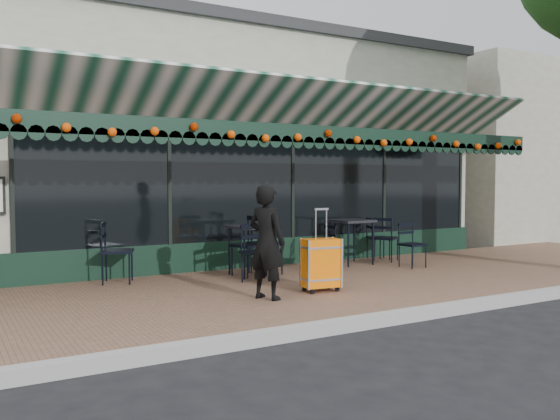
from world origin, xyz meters
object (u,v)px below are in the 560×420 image
chair_a_left (322,248)px  cafe_table_b (252,231)px  woman (267,242)px  chair_solo (117,252)px  suitcase (321,264)px  chair_b_right (265,244)px  chair_a_front (413,245)px  chair_a_extra (386,239)px  chair_b_front (259,253)px  chair_a_right (378,238)px  chair_b_left (249,246)px  cafe_table_a (352,224)px

chair_a_left → cafe_table_b: bearing=-94.9°
woman → chair_solo: 2.62m
suitcase → chair_b_right: size_ratio=1.17×
chair_a_front → chair_a_extra: (0.15, 0.91, 0.03)m
woman → chair_b_front: 1.32m
chair_a_right → chair_solo: chair_solo is taller
chair_a_left → chair_b_left: 1.34m
chair_b_right → chair_b_front: size_ratio=1.09×
cafe_table_b → chair_a_right: 3.12m
chair_a_front → cafe_table_b: bearing=166.2°
chair_solo → chair_a_extra: bearing=-70.3°
chair_solo → woman: bearing=-126.4°
suitcase → chair_a_right: (2.87, 2.21, 0.03)m
woman → chair_solo: (-1.38, 2.21, -0.28)m
cafe_table_a → chair_a_right: 0.95m
suitcase → cafe_table_a: size_ratio=1.40×
chair_a_left → chair_b_left: chair_b_left is taller
chair_a_left → chair_b_front: 1.56m
cafe_table_a → chair_a_extra: size_ratio=0.96×
chair_b_left → chair_a_right: bearing=87.2°
chair_b_front → chair_solo: chair_solo is taller
chair_a_front → chair_b_right: 2.72m
cafe_table_b → chair_a_extra: chair_a_extra is taller
cafe_table_a → chair_b_left: chair_b_left is taller
chair_a_right → chair_b_left: size_ratio=0.85×
chair_a_extra → chair_a_front: bearing=140.6°
cafe_table_b → suitcase: bearing=-83.4°
woman → cafe_table_a: woman is taller
suitcase → chair_a_extra: suitcase is taller
chair_a_right → cafe_table_a: bearing=128.1°
cafe_table_a → chair_a_extra: 0.90m
cafe_table_b → chair_b_front: size_ratio=0.91×
woman → chair_a_front: size_ratio=1.88×
chair_b_left → chair_b_right: size_ratio=0.99×
woman → chair_a_right: size_ratio=1.80×
cafe_table_a → chair_a_extra: bearing=0.9°
chair_a_extra → chair_a_right: bearing=-34.0°
suitcase → chair_a_extra: 3.47m
chair_a_front → chair_b_front: bearing=178.5°
chair_a_front → chair_b_left: bearing=166.6°
suitcase → chair_a_extra: bearing=42.9°
cafe_table_b → chair_b_front: (-0.20, -0.63, -0.29)m
chair_b_front → chair_solo: size_ratio=0.95×
chair_b_left → chair_b_right: 0.33m
cafe_table_a → cafe_table_b: bearing=-174.2°
cafe_table_a → chair_b_left: (-2.26, -0.23, -0.26)m
chair_a_right → chair_b_front: bearing=130.2°
chair_a_extra → chair_b_right: size_ratio=0.87×
chair_a_left → chair_a_right: 1.90m
chair_b_right → chair_b_left: bearing=98.6°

